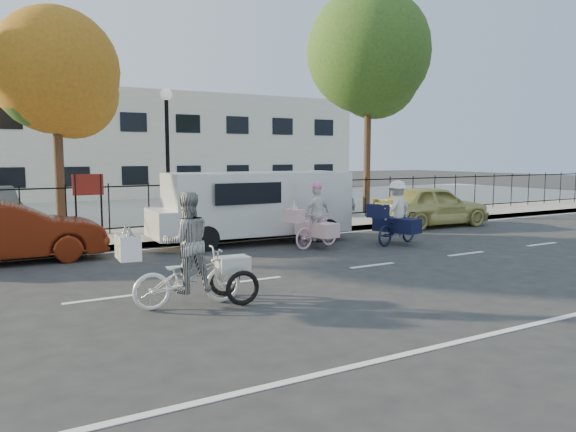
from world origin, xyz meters
TOP-DOWN VIEW (x-y plane):
  - ground at (0.00, 0.00)m, footprint 120.00×120.00m
  - road_markings at (0.00, 0.00)m, footprint 60.00×9.52m
  - curb at (0.00, 5.05)m, footprint 60.00×0.10m
  - sidewalk at (0.00, 6.10)m, footprint 60.00×2.20m
  - parking_lot at (0.00, 15.00)m, footprint 60.00×15.60m
  - iron_fence at (0.00, 7.20)m, footprint 58.00×0.06m
  - building at (0.00, 25.00)m, footprint 34.00×10.00m
  - lamppost at (0.50, 6.80)m, footprint 0.36×0.36m
  - street_sign at (-1.85, 6.80)m, footprint 0.85×0.06m
  - zebra_trike at (-1.79, -1.15)m, footprint 2.22×0.88m
  - unicorn_bike at (3.20, 2.65)m, footprint 1.82×1.30m
  - bull_bike at (5.48, 2.07)m, footprint 1.98×1.39m
  - white_van at (2.24, 4.41)m, footprint 5.75×2.28m
  - red_sedan at (-4.12, 4.50)m, footprint 4.40×1.66m
  - gold_sedan at (9.18, 4.50)m, footprint 4.36×1.94m
  - lot_car_d at (7.49, 9.55)m, footprint 2.02×4.11m
  - tree_mid at (-2.26, 8.26)m, footprint 3.72×3.72m
  - tree_east at (9.37, 8.26)m, footprint 4.92×4.92m

SIDE VIEW (x-z plane):
  - ground at x=0.00m, z-range 0.00..0.00m
  - road_markings at x=0.00m, z-range 0.00..0.01m
  - curb at x=0.00m, z-range 0.00..0.15m
  - sidewalk at x=0.00m, z-range 0.00..0.15m
  - parking_lot at x=0.00m, z-range 0.00..0.15m
  - unicorn_bike at x=3.20m, z-range -0.23..1.56m
  - bull_bike at x=5.48m, z-range -0.18..1.61m
  - red_sedan at x=-4.12m, z-range 0.00..1.43m
  - gold_sedan at x=9.18m, z-range 0.00..1.46m
  - zebra_trike at x=-1.79m, z-range -0.22..1.68m
  - lot_car_d at x=7.49m, z-range 0.15..1.50m
  - iron_fence at x=0.00m, z-range 0.15..1.65m
  - white_van at x=2.24m, z-range 0.10..2.10m
  - street_sign at x=-1.85m, z-range 0.52..2.32m
  - building at x=0.00m, z-range 0.00..6.00m
  - lamppost at x=0.50m, z-range 0.95..5.28m
  - tree_mid at x=-2.26m, z-range 1.36..8.18m
  - tree_east at x=9.37m, z-range 1.81..10.82m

